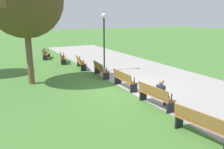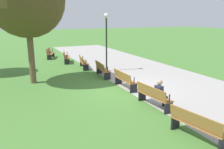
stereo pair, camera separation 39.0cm
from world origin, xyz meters
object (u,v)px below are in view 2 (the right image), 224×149
object	(u,v)px
bench_0	(50,53)
person_seated	(161,93)
bench_3	(102,69)
tree_0	(26,0)
bench_1	(66,57)
bench_2	(83,62)
bench_4	(124,79)
bench_6	(196,125)
bench_5	(153,96)
lamp_post	(106,31)

from	to	relation	value
bench_0	person_seated	xyz separation A→B (m)	(13.43, 1.88, 0.16)
bench_0	person_seated	bearing A→B (deg)	27.80
bench_3	tree_0	bearing A→B (deg)	-89.88
bench_0	bench_1	size ratio (longest dim) A/B	1.00
person_seated	bench_2	bearing A→B (deg)	178.57
bench_4	bench_6	size ratio (longest dim) A/B	0.97
bench_4	person_seated	distance (m)	2.93
person_seated	tree_0	xyz separation A→B (m)	(-5.94, -4.14, 3.76)
bench_2	bench_5	xyz separation A→B (m)	(8.01, 0.35, 0.00)
bench_1	bench_2	bearing A→B (deg)	27.23
bench_4	tree_0	distance (m)	6.42
bench_0	bench_4	xyz separation A→B (m)	(10.51, 1.83, 0.00)
bench_3	lamp_post	bearing A→B (deg)	151.30
bench_4	person_seated	bearing A→B (deg)	0.96
person_seated	tree_0	distance (m)	8.16
bench_5	lamp_post	bearing A→B (deg)	167.54
bench_0	bench_3	distance (m)	8.02
bench_5	bench_6	size ratio (longest dim) A/B	0.99
bench_3	bench_5	world-z (taller)	same
bench_5	lamp_post	xyz separation A→B (m)	(-6.68, 0.88, 2.19)
bench_4	bench_0	bearing A→B (deg)	-170.12
bench_3	bench_5	bearing A→B (deg)	4.96
bench_2	lamp_post	bearing A→B (deg)	52.39
bench_2	bench_6	distance (m)	10.67
bench_2	bench_4	size ratio (longest dim) A/B	1.03
tree_0	lamp_post	size ratio (longest dim) A/B	1.68
bench_3	lamp_post	xyz separation A→B (m)	(-1.32, 0.88, 2.19)
bench_5	bench_4	bearing A→B (deg)	172.57
bench_0	bench_6	bearing A→B (deg)	24.78
bench_4	bench_6	world-z (taller)	same
bench_4	bench_5	bearing A→B (deg)	-2.47
bench_0	bench_2	xyz separation A→B (m)	(5.18, 1.37, 0.00)
bench_0	person_seated	world-z (taller)	person_seated
bench_1	bench_4	distance (m)	8.02
bench_1	tree_0	xyz separation A→B (m)	(4.94, -3.06, 3.93)
bench_3	bench_0	bearing A→B (deg)	-162.69
bench_0	lamp_post	world-z (taller)	lamp_post
person_seated	bench_6	bearing A→B (deg)	-16.90
bench_0	tree_0	bearing A→B (deg)	3.03
bench_1	lamp_post	world-z (taller)	lamp_post
bench_6	lamp_post	xyz separation A→B (m)	(-9.33, 1.22, 2.19)
bench_0	person_seated	distance (m)	13.57
bench_5	bench_6	bearing A→B (deg)	-12.37
bench_6	lamp_post	distance (m)	9.66
person_seated	lamp_post	size ratio (longest dim) A/B	0.32
bench_0	bench_1	distance (m)	2.68
bench_0	bench_3	world-z (taller)	same
bench_1	bench_5	bearing A→B (deg)	19.82
bench_4	tree_0	size ratio (longest dim) A/B	0.27
bench_3	person_seated	size ratio (longest dim) A/B	1.47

